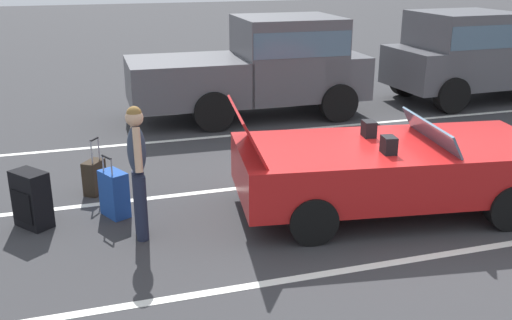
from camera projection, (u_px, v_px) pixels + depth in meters
name	position (u px, v px, depth m)	size (l,w,h in m)	color
ground_plane	(387.00, 209.00, 8.04)	(80.00, 80.00, 0.00)	#333335
lot_line_near	(446.00, 254.00, 6.82)	(18.00, 0.12, 0.01)	silver
lot_line_mid	(345.00, 176.00, 9.26)	(18.00, 0.12, 0.01)	silver
lot_line_far	(287.00, 131.00, 11.69)	(18.00, 0.12, 0.01)	silver
convertible_car	(405.00, 168.00, 7.88)	(4.38, 2.32, 1.51)	red
suitcase_large_black	(31.00, 199.00, 7.42)	(0.51, 0.55, 0.74)	black
suitcase_medium_bright	(115.00, 194.00, 7.75)	(0.39, 0.46, 0.85)	#1E479E
suitcase_small_carryon	(94.00, 177.00, 8.50)	(0.36, 0.39, 0.85)	#2D2319
traveler_person	(138.00, 165.00, 6.97)	(0.23, 0.60, 1.65)	#1E2338
parked_pickup_truck_near	(477.00, 54.00, 13.91)	(5.07, 2.21, 2.10)	#4C4C51
parked_pickup_truck_far	(266.00, 65.00, 12.52)	(5.04, 2.15, 2.10)	#4C4C51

